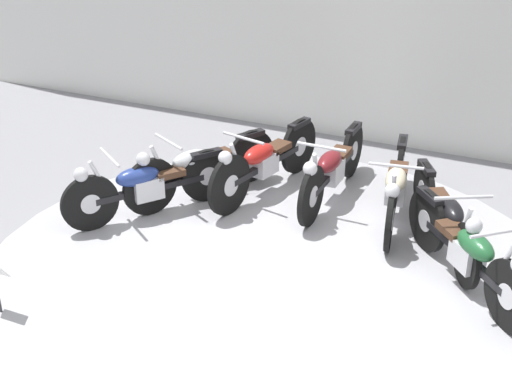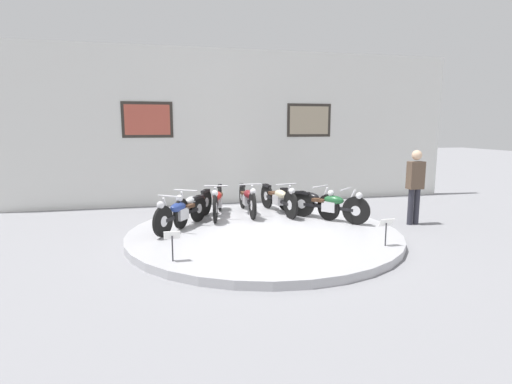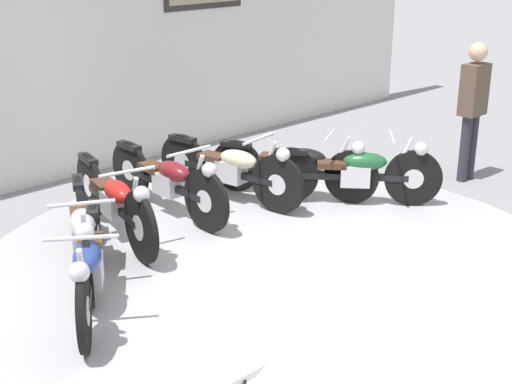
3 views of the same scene
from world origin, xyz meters
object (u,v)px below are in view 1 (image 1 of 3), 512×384
object	(u,v)px
motorcycle_silver	(199,166)
motorcycle_black	(446,216)
motorcycle_red	(264,160)
motorcycle_maroon	(332,168)
motorcycle_cream	(396,186)
motorcycle_blue	(147,184)
motorcycle_green	(468,251)

from	to	relation	value
motorcycle_silver	motorcycle_black	bearing A→B (deg)	-0.04
motorcycle_red	motorcycle_silver	bearing A→B (deg)	-145.03
motorcycle_black	motorcycle_maroon	bearing A→B (deg)	157.22
motorcycle_cream	motorcycle_black	bearing A→B (deg)	-34.85
motorcycle_blue	motorcycle_maroon	distance (m)	2.05
motorcycle_maroon	motorcycle_cream	distance (m)	0.78
motorcycle_silver	motorcycle_cream	world-z (taller)	motorcycle_cream
motorcycle_cream	motorcycle_green	distance (m)	1.38
motorcycle_blue	motorcycle_green	bearing A→B (deg)	0.06
motorcycle_cream	motorcycle_silver	bearing A→B (deg)	-168.82
motorcycle_maroon	motorcycle_cream	world-z (taller)	motorcycle_maroon
motorcycle_red	motorcycle_black	distance (m)	2.18
motorcycle_red	motorcycle_maroon	bearing A→B (deg)	11.15
motorcycle_blue	motorcycle_black	bearing A→B (deg)	11.20
motorcycle_cream	motorcycle_maroon	bearing A→B (deg)	168.70
motorcycle_cream	motorcycle_red	bearing A→B (deg)	179.93
motorcycle_red	motorcycle_cream	bearing A→B (deg)	-0.07
motorcycle_green	motorcycle_black	bearing A→B (deg)	117.48
motorcycle_red	motorcycle_green	size ratio (longest dim) A/B	1.31
motorcycle_cream	motorcycle_green	world-z (taller)	motorcycle_cream
motorcycle_red	motorcycle_cream	distance (m)	1.53
motorcycle_maroon	motorcycle_black	xyz separation A→B (m)	(1.37, -0.58, -0.02)
motorcycle_blue	motorcycle_red	world-z (taller)	motorcycle_red
motorcycle_maroon	motorcycle_red	bearing A→B (deg)	-168.85
motorcycle_blue	motorcycle_black	xyz separation A→B (m)	(3.05, 0.60, -0.00)
motorcycle_blue	motorcycle_cream	bearing A→B (deg)	22.81
motorcycle_blue	motorcycle_black	distance (m)	3.11
motorcycle_silver	motorcycle_green	size ratio (longest dim) A/B	1.17
motorcycle_silver	motorcycle_red	size ratio (longest dim) A/B	0.89
motorcycle_silver	motorcycle_cream	distance (m)	2.17
motorcycle_red	motorcycle_cream	world-z (taller)	motorcycle_red
motorcycle_silver	motorcycle_maroon	xyz separation A→B (m)	(1.37, 0.57, 0.01)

